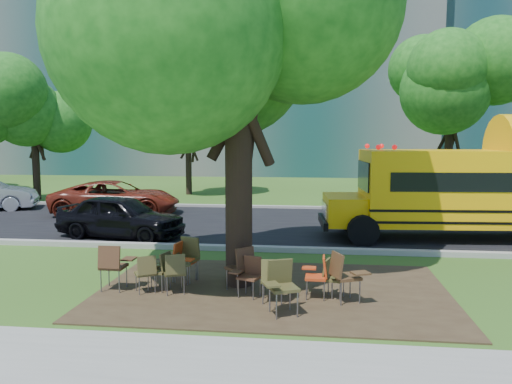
# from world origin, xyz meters

# --- Properties ---
(ground) EXTENTS (160.00, 160.00, 0.00)m
(ground) POSITION_xyz_m (0.00, 0.00, 0.00)
(ground) COLOR #2F4E18
(ground) RESTS_ON ground
(dirt_patch) EXTENTS (7.00, 4.50, 0.03)m
(dirt_patch) POSITION_xyz_m (1.00, -0.50, 0.01)
(dirt_patch) COLOR #382819
(dirt_patch) RESTS_ON ground
(asphalt_road) EXTENTS (80.00, 8.00, 0.04)m
(asphalt_road) POSITION_xyz_m (0.00, 7.00, 0.02)
(asphalt_road) COLOR black
(asphalt_road) RESTS_ON ground
(kerb_near) EXTENTS (80.00, 0.25, 0.14)m
(kerb_near) POSITION_xyz_m (0.00, 3.00, 0.07)
(kerb_near) COLOR gray
(kerb_near) RESTS_ON ground
(kerb_far) EXTENTS (80.00, 0.25, 0.14)m
(kerb_far) POSITION_xyz_m (0.00, 11.10, 0.07)
(kerb_far) COLOR gray
(kerb_far) RESTS_ON ground
(building_main) EXTENTS (38.00, 16.00, 22.00)m
(building_main) POSITION_xyz_m (-8.00, 36.00, 11.00)
(building_main) COLOR #63625E
(building_main) RESTS_ON ground
(bg_tree_0) EXTENTS (5.20, 5.20, 7.18)m
(bg_tree_0) POSITION_xyz_m (-12.00, 13.00, 4.57)
(bg_tree_0) COLOR black
(bg_tree_0) RESTS_ON ground
(bg_tree_2) EXTENTS (4.80, 4.80, 6.62)m
(bg_tree_2) POSITION_xyz_m (-5.00, 16.00, 4.21)
(bg_tree_2) COLOR black
(bg_tree_2) RESTS_ON ground
(bg_tree_3) EXTENTS (5.60, 5.60, 7.84)m
(bg_tree_3) POSITION_xyz_m (8.00, 14.00, 5.03)
(bg_tree_3) COLOR black
(bg_tree_3) RESTS_ON ground
(chair_0) EXTENTS (0.53, 0.66, 0.80)m
(chair_0) POSITION_xyz_m (-1.47, -0.98, 0.49)
(chair_0) COLOR #4E4421
(chair_0) RESTS_ON ground
(chair_1) EXTENTS (0.63, 0.57, 0.97)m
(chair_1) POSITION_xyz_m (-2.18, -0.93, 0.60)
(chair_1) COLOR #482B19
(chair_1) RESTS_ON ground
(chair_2) EXTENTS (0.58, 0.66, 0.84)m
(chair_2) POSITION_xyz_m (-0.88, -0.97, 0.52)
(chair_2) COLOR #433E1D
(chair_2) RESTS_ON ground
(chair_3) EXTENTS (0.63, 0.50, 0.81)m
(chair_3) POSITION_xyz_m (0.58, -0.94, 0.50)
(chair_3) COLOR #512F1D
(chair_3) RESTS_ON ground
(chair_4) EXTENTS (0.57, 0.54, 0.88)m
(chair_4) POSITION_xyz_m (1.08, -1.27, 0.54)
(chair_4) COLOR brown
(chair_4) RESTS_ON ground
(chair_5) EXTENTS (0.66, 0.76, 0.97)m
(chair_5) POSITION_xyz_m (1.25, -1.85, 0.60)
(chair_5) COLOR #453F1E
(chair_5) RESTS_ON ground
(chair_6) EXTENTS (0.50, 0.56, 0.85)m
(chair_6) POSITION_xyz_m (1.91, -0.90, 0.52)
(chair_6) COLOR #B63713
(chair_6) RESTS_ON ground
(chair_7) EXTENTS (0.77, 0.66, 0.97)m
(chair_7) POSITION_xyz_m (2.38, -1.11, 0.60)
(chair_7) COLOR #4D321B
(chair_7) RESTS_ON ground
(chair_8) EXTENTS (0.48, 0.61, 0.81)m
(chair_8) POSITION_xyz_m (-1.24, -0.77, 0.50)
(chair_8) COLOR #433C1D
(chair_8) RESTS_ON ground
(chair_9) EXTENTS (0.77, 0.61, 0.97)m
(chair_9) POSITION_xyz_m (-0.92, -0.06, 0.60)
(chair_9) COLOR #4F4A22
(chair_9) RESTS_ON ground
(chair_10) EXTENTS (0.51, 0.63, 0.87)m
(chair_10) POSITION_xyz_m (-0.97, -0.13, 0.54)
(chair_10) COLOR #C74315
(chair_10) RESTS_ON ground
(chair_11) EXTENTS (0.64, 0.81, 0.94)m
(chair_11) POSITION_xyz_m (0.39, -0.62, 0.58)
(chair_11) COLOR #402716
(chair_11) RESTS_ON ground
(chair_12) EXTENTS (0.47, 0.60, 0.78)m
(chair_12) POSITION_xyz_m (2.16, -0.88, 0.48)
(chair_12) COLOR #4C4921
(chair_12) RESTS_ON ground
(black_car) EXTENTS (4.20, 2.33, 1.35)m
(black_car) POSITION_xyz_m (-4.12, 4.26, 0.68)
(black_car) COLOR black
(black_car) RESTS_ON ground
(bg_car_red) EXTENTS (5.25, 2.97, 1.38)m
(bg_car_red) POSITION_xyz_m (-6.06, 8.61, 0.69)
(bg_car_red) COLOR maroon
(bg_car_red) RESTS_ON ground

